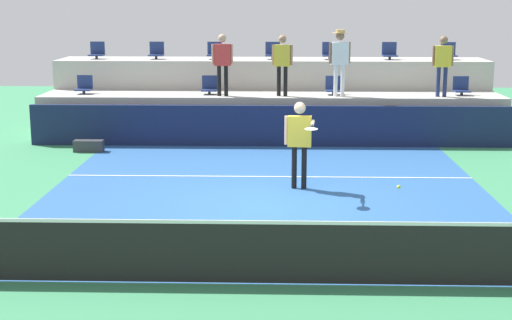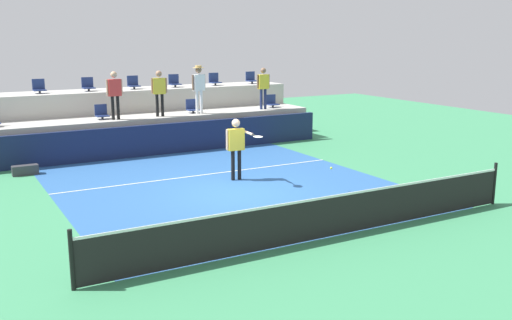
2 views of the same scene
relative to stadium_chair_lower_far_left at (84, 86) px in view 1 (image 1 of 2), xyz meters
name	(u,v)px [view 1 (image 1 of 2)]	position (x,y,z in m)	size (l,w,h in m)	color
ground_plane	(267,206)	(5.32, -7.23, -1.46)	(40.00, 40.00, 0.00)	#388456
court_inner_paint	(268,193)	(5.32, -6.23, -1.46)	(9.00, 10.00, 0.01)	#285693
court_service_line	(269,177)	(5.32, -4.83, -1.46)	(9.00, 0.06, 0.00)	white
tennis_net	(263,250)	(5.32, -11.23, -0.97)	(10.48, 0.08, 1.07)	black
sponsor_backboard	(270,126)	(5.32, -1.23, -0.91)	(13.00, 0.16, 1.10)	#141E42
seating_tier_lower	(271,116)	(5.32, 0.07, -0.84)	(13.00, 1.80, 1.25)	#ADAAA3
seating_tier_upper	(272,93)	(5.32, 1.87, -0.41)	(13.00, 1.80, 2.10)	#ADAAA3
stadium_chair_lower_far_left	(84,86)	(0.00, 0.00, 0.00)	(0.44, 0.40, 0.52)	#2D2D33
stadium_chair_lower_left	(210,86)	(3.58, 0.00, 0.00)	(0.44, 0.40, 0.52)	#2D2D33
stadium_chair_lower_right	(333,87)	(7.08, 0.00, 0.00)	(0.44, 0.40, 0.52)	#2D2D33
stadium_chair_lower_far_right	(461,87)	(10.66, 0.00, 0.00)	(0.44, 0.40, 0.52)	#2D2D33
stadium_chair_upper_far_left	(97,52)	(-0.03, 1.80, 0.85)	(0.44, 0.40, 0.52)	#2D2D33
stadium_chair_upper_left	(156,52)	(1.80, 1.80, 0.85)	(0.44, 0.40, 0.52)	#2D2D33
stadium_chair_upper_mid_left	(214,52)	(3.57, 1.80, 0.85)	(0.44, 0.40, 0.52)	#2D2D33
stadium_chair_upper_center	(273,52)	(5.35, 1.80, 0.85)	(0.44, 0.40, 0.52)	#2D2D33
stadium_chair_upper_mid_right	(330,52)	(7.08, 1.80, 0.85)	(0.44, 0.40, 0.52)	#2D2D33
stadium_chair_upper_right	(390,52)	(8.89, 1.80, 0.85)	(0.44, 0.40, 0.52)	#2D2D33
stadium_chair_upper_far_right	(449,52)	(10.66, 1.80, 0.85)	(0.44, 0.40, 0.52)	#2D2D33
tennis_player	(300,136)	(5.97, -5.89, -0.34)	(0.65, 1.27, 1.82)	black
spectator_in_white	(222,59)	(3.98, -0.38, 0.81)	(0.60, 0.24, 1.70)	black
spectator_in_grey	(282,59)	(5.63, -0.38, 0.80)	(0.59, 0.27, 1.68)	black
spectator_with_hat	(340,55)	(7.21, -0.38, 0.92)	(0.61, 0.51, 1.82)	white
spectator_leaning_on_rail	(443,60)	(10.02, -0.38, 0.78)	(0.58, 0.22, 1.66)	navy
tennis_ball	(399,187)	(7.65, -8.25, -0.81)	(0.07, 0.07, 0.07)	#CCE033
equipment_bag	(89,146)	(0.61, -2.15, -1.31)	(0.76, 0.28, 0.30)	#333338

